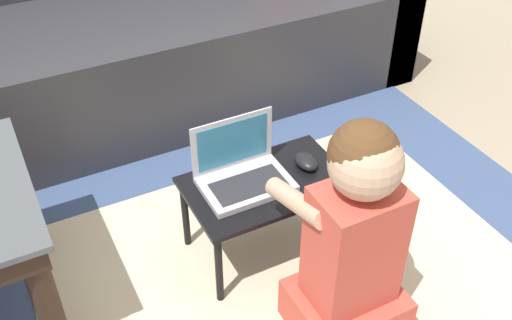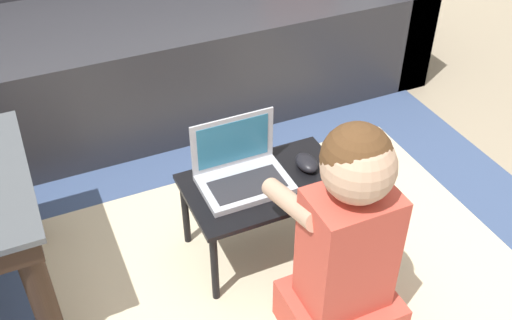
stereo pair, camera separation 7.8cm
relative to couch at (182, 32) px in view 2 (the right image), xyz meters
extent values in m
plane|color=gray|center=(-0.13, -1.21, -0.29)|extent=(16.00, 16.00, 0.00)
cube|color=#3D517A|center=(-0.11, -1.37, -0.28)|extent=(2.16, 1.82, 0.01)
cube|color=beige|center=(-0.11, -1.37, -0.28)|extent=(1.55, 1.31, 0.00)
cube|color=#2D2D33|center=(-0.01, -0.04, -0.05)|extent=(2.18, 0.91, 0.48)
cube|color=#2D2D33|center=(1.00, -0.04, -0.01)|extent=(0.16, 0.91, 0.56)
cylinder|color=black|center=(-0.84, -1.29, -0.05)|extent=(0.07, 0.07, 0.47)
cylinder|color=black|center=(-0.84, -0.77, -0.05)|extent=(0.07, 0.07, 0.47)
cube|color=black|center=(-0.11, -1.17, 0.00)|extent=(0.52, 0.32, 0.02)
cylinder|color=black|center=(-0.35, -1.31, -0.15)|extent=(0.02, 0.02, 0.28)
cylinder|color=black|center=(0.12, -1.31, -0.15)|extent=(0.02, 0.02, 0.28)
cylinder|color=black|center=(-0.35, -1.03, -0.15)|extent=(0.02, 0.02, 0.28)
cylinder|color=black|center=(0.12, -1.03, -0.15)|extent=(0.02, 0.02, 0.28)
cube|color=#B7BCC6|center=(-0.18, -1.16, 0.02)|extent=(0.28, 0.20, 0.02)
cube|color=#28282D|center=(-0.18, -1.18, 0.03)|extent=(0.23, 0.12, 0.00)
cube|color=#B7BCC6|center=(-0.18, -1.06, 0.12)|extent=(0.28, 0.01, 0.19)
cube|color=teal|center=(-0.18, -1.07, 0.12)|extent=(0.24, 0.00, 0.15)
ellipsoid|color=black|center=(0.04, -1.15, 0.03)|extent=(0.07, 0.10, 0.04)
cube|color=#CC4C3D|center=(-0.05, -1.57, -0.21)|extent=(0.31, 0.27, 0.16)
cube|color=#CC4C3D|center=(-0.05, -1.57, 0.06)|extent=(0.23, 0.17, 0.39)
sphere|color=tan|center=(-0.05, -1.57, 0.35)|extent=(0.19, 0.19, 0.19)
sphere|color=brown|center=(-0.05, -1.56, 0.37)|extent=(0.18, 0.18, 0.18)
cylinder|color=tan|center=(-0.16, -1.44, 0.16)|extent=(0.06, 0.28, 0.14)
cylinder|color=tan|center=(0.05, -1.44, 0.16)|extent=(0.06, 0.28, 0.14)
camera|label=1|loc=(-0.81, -2.46, 1.25)|focal=42.00mm
camera|label=2|loc=(-0.74, -2.49, 1.25)|focal=42.00mm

